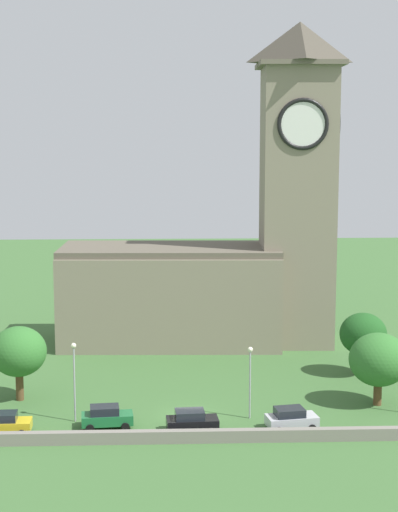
{
  "coord_description": "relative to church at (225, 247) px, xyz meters",
  "views": [
    {
      "loc": [
        -1.7,
        -66.98,
        23.69
      ],
      "look_at": [
        1.26,
        9.22,
        12.15
      ],
      "focal_mm": 58.53,
      "sensor_mm": 36.0,
      "label": 1
    }
  ],
  "objects": [
    {
      "name": "tree_by_tower",
      "position": [
        -19.5,
        -19.7,
        -6.41
      ],
      "size": [
        4.92,
        4.92,
        6.64
      ],
      "color": "brown",
      "rests_on": "ground"
    },
    {
      "name": "church",
      "position": [
        0.0,
        0.0,
        0.0
      ],
      "size": [
        30.95,
        11.88,
        35.15
      ],
      "color": "gray",
      "rests_on": "ground"
    },
    {
      "name": "car_silver",
      "position": [
        3.44,
        -27.96,
        -9.91
      ],
      "size": [
        4.3,
        2.8,
        1.79
      ],
      "color": "silver",
      "rests_on": "ground"
    },
    {
      "name": "car_green",
      "position": [
        -11.33,
        -26.97,
        -9.9
      ],
      "size": [
        4.26,
        2.45,
        1.8
      ],
      "color": "#1E6B38",
      "rests_on": "ground"
    },
    {
      "name": "tree_riverside_east",
      "position": [
        12.58,
        -13.36,
        -6.72
      ],
      "size": [
        4.57,
        4.57,
        6.18
      ],
      "color": "brown",
      "rests_on": "ground"
    },
    {
      "name": "car_black",
      "position": [
        -4.52,
        -28.19,
        -9.91
      ],
      "size": [
        4.21,
        2.46,
        1.78
      ],
      "color": "black",
      "rests_on": "ground"
    },
    {
      "name": "ground_plane",
      "position": [
        -4.7,
        -9.44,
        -10.81
      ],
      "size": [
        200.0,
        200.0,
        0.0
      ],
      "primitive_type": "plane",
      "color": "#3D6633"
    },
    {
      "name": "tree_churchyard",
      "position": [
        11.84,
        -22.24,
        -6.77
      ],
      "size": [
        5.15,
        5.15,
        6.38
      ],
      "color": "brown",
      "rests_on": "ground"
    },
    {
      "name": "quay_barrier",
      "position": [
        -4.7,
        -30.43,
        -10.32
      ],
      "size": [
        58.32,
        0.7,
        0.97
      ],
      "primitive_type": "cube",
      "color": "gray",
      "rests_on": "ground"
    },
    {
      "name": "streetlamp_central",
      "position": [
        0.39,
        -25.21,
        -6.66
      ],
      "size": [
        0.44,
        0.44,
        6.1
      ],
      "color": "#9EA0A5",
      "rests_on": "ground"
    },
    {
      "name": "car_yellow",
      "position": [
        -19.28,
        -28.1,
        -9.93
      ],
      "size": [
        4.18,
        2.26,
        1.74
      ],
      "color": "gold",
      "rests_on": "ground"
    },
    {
      "name": "streetlamp_west_mid",
      "position": [
        -14.01,
        -25.41,
        -6.35
      ],
      "size": [
        0.44,
        0.44,
        6.62
      ],
      "color": "#9EA0A5",
      "rests_on": "ground"
    }
  ]
}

